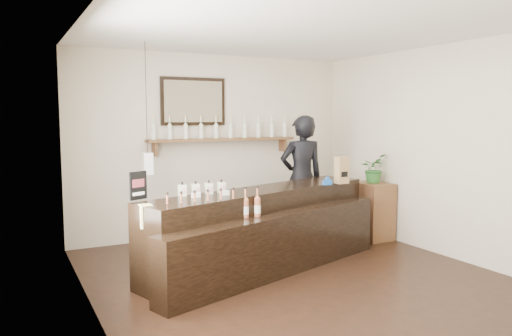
% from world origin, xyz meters
% --- Properties ---
extents(ground, '(5.00, 5.00, 0.00)m').
position_xyz_m(ground, '(0.00, 0.00, 0.00)').
color(ground, black).
rests_on(ground, ground).
extents(room_shell, '(5.00, 5.00, 5.00)m').
position_xyz_m(room_shell, '(0.00, 0.00, 1.70)').
color(room_shell, beige).
rests_on(room_shell, ground).
extents(back_wall_decor, '(2.66, 0.96, 1.69)m').
position_xyz_m(back_wall_decor, '(-0.16, 2.37, 1.76)').
color(back_wall_decor, brown).
rests_on(back_wall_decor, ground).
extents(counter, '(3.44, 1.94, 1.12)m').
position_xyz_m(counter, '(-0.11, 0.57, 0.45)').
color(counter, black).
rests_on(counter, ground).
extents(promo_sign, '(0.21, 0.11, 0.31)m').
position_xyz_m(promo_sign, '(-1.66, 0.64, 1.11)').
color(promo_sign, black).
rests_on(promo_sign, counter).
extents(paper_bag, '(0.17, 0.13, 0.36)m').
position_xyz_m(paper_bag, '(1.10, 0.68, 1.14)').
color(paper_bag, '#9A744A').
rests_on(paper_bag, counter).
extents(tape_dispenser, '(0.13, 0.06, 0.11)m').
position_xyz_m(tape_dispenser, '(0.84, 0.65, 1.00)').
color(tape_dispenser, '#1852AA').
rests_on(tape_dispenser, counter).
extents(side_cabinet, '(0.44, 0.60, 0.86)m').
position_xyz_m(side_cabinet, '(2.00, 1.10, 0.43)').
color(side_cabinet, brown).
rests_on(side_cabinet, ground).
extents(potted_plant, '(0.52, 0.51, 0.43)m').
position_xyz_m(potted_plant, '(2.00, 1.10, 1.08)').
color(potted_plant, '#2D6C2B').
rests_on(potted_plant, side_cabinet).
extents(shopkeeper, '(0.83, 0.61, 2.12)m').
position_xyz_m(shopkeeper, '(1.01, 1.55, 1.06)').
color(shopkeeper, black).
rests_on(shopkeeper, ground).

